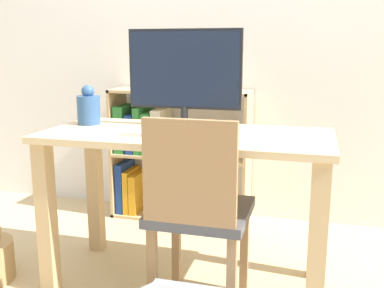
{
  "coord_description": "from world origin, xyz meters",
  "views": [
    {
      "loc": [
        0.55,
        -1.9,
        1.11
      ],
      "look_at": [
        0.0,
        0.1,
        0.67
      ],
      "focal_mm": 42.0,
      "sensor_mm": 36.0,
      "label": 1
    }
  ],
  "objects_px": {
    "monitor": "(184,73)",
    "keyboard": "(170,134)",
    "vase": "(89,108)",
    "bookshelf": "(157,152)",
    "chair": "(198,209)"
  },
  "relations": [
    {
      "from": "monitor",
      "to": "keyboard",
      "type": "distance_m",
      "value": 0.34
    },
    {
      "from": "vase",
      "to": "bookshelf",
      "type": "height_order",
      "value": "vase"
    },
    {
      "from": "keyboard",
      "to": "chair",
      "type": "xyz_separation_m",
      "value": [
        0.16,
        -0.15,
        -0.27
      ]
    },
    {
      "from": "keyboard",
      "to": "chair",
      "type": "distance_m",
      "value": 0.35
    },
    {
      "from": "monitor",
      "to": "vase",
      "type": "xyz_separation_m",
      "value": [
        -0.47,
        -0.07,
        -0.17
      ]
    },
    {
      "from": "monitor",
      "to": "chair",
      "type": "height_order",
      "value": "monitor"
    },
    {
      "from": "keyboard",
      "to": "monitor",
      "type": "bearing_deg",
      "value": 91.26
    },
    {
      "from": "chair",
      "to": "bookshelf",
      "type": "distance_m",
      "value": 1.2
    },
    {
      "from": "monitor",
      "to": "keyboard",
      "type": "relative_size",
      "value": 1.4
    },
    {
      "from": "keyboard",
      "to": "chair",
      "type": "bearing_deg",
      "value": -42.64
    },
    {
      "from": "chair",
      "to": "bookshelf",
      "type": "bearing_deg",
      "value": 112.72
    },
    {
      "from": "vase",
      "to": "keyboard",
      "type": "bearing_deg",
      "value": -19.48
    },
    {
      "from": "keyboard",
      "to": "chair",
      "type": "height_order",
      "value": "chair"
    },
    {
      "from": "keyboard",
      "to": "bookshelf",
      "type": "height_order",
      "value": "bookshelf"
    },
    {
      "from": "monitor",
      "to": "vase",
      "type": "bearing_deg",
      "value": -171.84
    }
  ]
}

